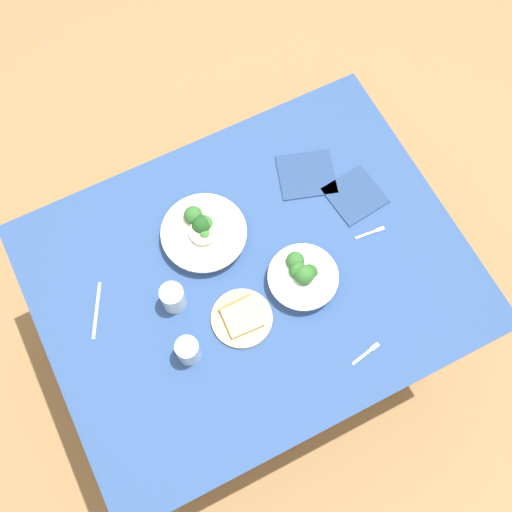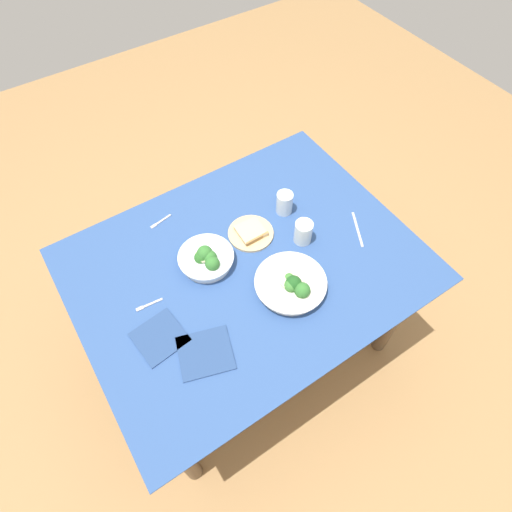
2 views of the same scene
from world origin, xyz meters
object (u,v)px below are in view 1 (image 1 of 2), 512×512
Objects in this scene: bread_side_plate at (242,317)px; napkin_folded_lower at (355,195)px; table_knife_left at (97,310)px; broccoli_bowl_near at (203,232)px; water_glass_center at (188,351)px; fork_by_near_bowl at (371,233)px; broccoli_bowl_far at (303,276)px; water_glass_side at (173,298)px; fork_by_far_bowl at (367,353)px; napkin_folded_upper at (306,175)px.

bread_side_plate is 1.14× the size of napkin_folded_lower.
bread_side_plate is at bearing 88.10° from table_knife_left.
water_glass_center is at bearing 58.49° from broccoli_bowl_near.
fork_by_near_bowl is 0.57× the size of table_knife_left.
broccoli_bowl_far reaches higher than napkin_folded_lower.
water_glass_side is 0.99× the size of fork_by_far_bowl.
water_glass_center reaches higher than broccoli_bowl_far.
napkin_folded_upper is at bearing -147.94° from water_glass_center.
table_knife_left is 0.82m from napkin_folded_upper.
napkin_folded_lower reaches higher than fork_by_far_bowl.
bread_side_plate is 1.83× the size of fork_by_near_bowl.
fork_by_far_bowl is (-0.28, 0.57, -0.03)m from broccoli_bowl_near.
broccoli_bowl_near reaches higher than fork_by_near_bowl.
water_glass_center is at bearing 18.53° from napkin_folded_lower.
water_glass_side reaches higher than napkin_folded_lower.
fork_by_far_bowl is 0.56× the size of table_knife_left.
bread_side_plate reaches higher than table_knife_left.
water_glass_center is 0.70m from fork_by_near_bowl.
water_glass_center reaches higher than napkin_folded_lower.
water_glass_side is 0.55× the size of napkin_folded_upper.
fork_by_near_bowl is at bearing -172.24° from bread_side_plate.
fork_by_near_bowl is 0.30m from napkin_folded_upper.
broccoli_bowl_near is 2.69× the size of water_glass_center.
fork_by_near_bowl is at bearing 81.85° from napkin_folded_lower.
water_glass_side is at bearing -16.20° from broccoli_bowl_far.
water_glass_center is 0.98× the size of fork_by_near_bowl.
fork_by_far_bowl is 0.56× the size of napkin_folded_upper.
napkin_folded_lower is (-0.30, -0.18, -0.03)m from broccoli_bowl_far.
broccoli_bowl_far is 0.65m from table_knife_left.
fork_by_near_bowl is (-0.67, 0.07, -0.05)m from water_glass_side.
water_glass_center is at bearing -166.46° from fork_by_near_bowl.
water_glass_side is at bearing -40.59° from bread_side_plate.
broccoli_bowl_near is 0.39m from water_glass_center.
broccoli_bowl_far is 0.23m from bread_side_plate.
table_knife_left is at bearing -52.09° from water_glass_center.
water_glass_side is 0.61m from fork_by_far_bowl.
bread_side_plate is (0.23, 0.03, -0.02)m from broccoli_bowl_far.
fork_by_near_bowl is 0.63× the size of napkin_folded_lower.
fork_by_far_bowl is 0.62× the size of napkin_folded_lower.
bread_side_plate is at bearing 6.75° from broccoli_bowl_far.
fork_by_far_bowl and fork_by_near_bowl have the same top height.
fork_by_near_bowl is (-0.28, -0.04, -0.03)m from broccoli_bowl_far.
broccoli_bowl_far reaches higher than bread_side_plate.
napkin_folded_upper is (-0.13, -0.62, 0.00)m from fork_by_far_bowl.
broccoli_bowl_far is at bearing 127.29° from broccoli_bowl_near.
water_glass_center is (0.21, 0.33, 0.02)m from broccoli_bowl_near.
table_knife_left is 0.99× the size of napkin_folded_upper.
water_glass_side is at bearing 97.40° from table_knife_left.
broccoli_bowl_near is at bearing -10.53° from napkin_folded_lower.
table_knife_left is (0.68, -0.49, -0.00)m from fork_by_far_bowl.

